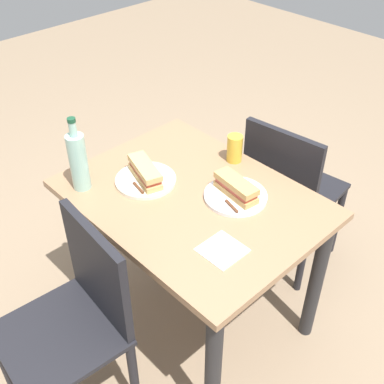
{
  "coord_description": "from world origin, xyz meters",
  "views": [
    {
      "loc": [
        -1.08,
        1.03,
        1.9
      ],
      "look_at": [
        0.0,
        0.0,
        0.74
      ],
      "focal_mm": 45.42,
      "sensor_mm": 36.0,
      "label": 1
    }
  ],
  "objects": [
    {
      "name": "knife_far",
      "position": [
        0.2,
        0.13,
        0.74
      ],
      "size": [
        0.18,
        0.05,
        0.01
      ],
      "color": "silver",
      "rests_on": "plate_far"
    },
    {
      "name": "knife_near",
      "position": [
        -0.13,
        -0.06,
        0.74
      ],
      "size": [
        0.18,
        0.06,
        0.01
      ],
      "color": "silver",
      "rests_on": "plate_near"
    },
    {
      "name": "baguette_sandwich_far",
      "position": [
        0.2,
        0.07,
        0.77
      ],
      "size": [
        0.22,
        0.13,
        0.07
      ],
      "color": "tan",
      "rests_on": "plate_far"
    },
    {
      "name": "chair_near",
      "position": [
        -0.07,
        -0.57,
        0.49
      ],
      "size": [
        0.44,
        0.44,
        0.85
      ],
      "color": "black",
      "rests_on": "ground"
    },
    {
      "name": "plate_near",
      "position": [
        -0.12,
        -0.12,
        0.73
      ],
      "size": [
        0.25,
        0.25,
        0.01
      ],
      "primitive_type": "cylinder",
      "color": "white",
      "rests_on": "dining_table"
    },
    {
      "name": "ground_plane",
      "position": [
        0.0,
        0.0,
        0.0
      ],
      "size": [
        8.0,
        8.0,
        0.0
      ],
      "primitive_type": "plane",
      "color": "#8C755B"
    },
    {
      "name": "paper_napkin",
      "position": [
        -0.29,
        0.13,
        0.72
      ],
      "size": [
        0.14,
        0.14,
        0.0
      ],
      "primitive_type": "cube",
      "rotation": [
        0.0,
        0.0,
        0.0
      ],
      "color": "white",
      "rests_on": "dining_table"
    },
    {
      "name": "water_bottle",
      "position": [
        0.35,
        0.28,
        0.85
      ],
      "size": [
        0.07,
        0.07,
        0.31
      ],
      "color": "#99C6B7",
      "rests_on": "dining_table"
    },
    {
      "name": "plate_far",
      "position": [
        0.2,
        0.07,
        0.73
      ],
      "size": [
        0.25,
        0.25,
        0.01
      ],
      "primitive_type": "cylinder",
      "color": "silver",
      "rests_on": "dining_table"
    },
    {
      "name": "chair_far",
      "position": [
        -0.01,
        0.57,
        0.49
      ],
      "size": [
        0.43,
        0.43,
        0.85
      ],
      "color": "black",
      "rests_on": "ground"
    },
    {
      "name": "beer_glass",
      "position": [
        0.06,
        -0.3,
        0.78
      ],
      "size": [
        0.07,
        0.07,
        0.12
      ],
      "primitive_type": "cylinder",
      "color": "gold",
      "rests_on": "dining_table"
    },
    {
      "name": "baguette_sandwich_near",
      "position": [
        -0.12,
        -0.12,
        0.77
      ],
      "size": [
        0.2,
        0.09,
        0.07
      ],
      "color": "tan",
      "rests_on": "plate_near"
    },
    {
      "name": "dining_table",
      "position": [
        0.0,
        0.0,
        0.59
      ],
      "size": [
        0.99,
        0.75,
        0.72
      ],
      "color": "#997251",
      "rests_on": "ground"
    }
  ]
}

